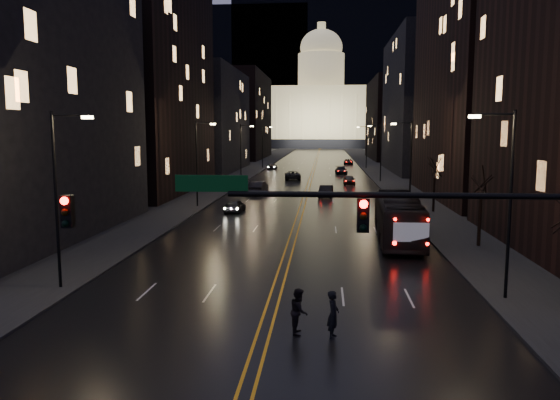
% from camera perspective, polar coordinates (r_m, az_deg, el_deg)
% --- Properties ---
extents(ground, '(900.00, 900.00, 0.00)m').
position_cam_1_polar(ground, '(18.05, -3.53, -19.29)').
color(ground, black).
rests_on(ground, ground).
extents(road, '(20.00, 320.00, 0.02)m').
position_cam_1_polar(road, '(146.21, 3.81, 4.13)').
color(road, black).
rests_on(road, ground).
extents(sidewalk_left, '(8.00, 320.00, 0.16)m').
position_cam_1_polar(sidewalk_left, '(147.10, -1.67, 4.19)').
color(sidewalk_left, black).
rests_on(sidewalk_left, ground).
extents(sidewalk_right, '(8.00, 320.00, 0.16)m').
position_cam_1_polar(sidewalk_right, '(146.65, 9.30, 4.09)').
color(sidewalk_right, black).
rests_on(sidewalk_right, ground).
extents(center_line, '(0.62, 320.00, 0.01)m').
position_cam_1_polar(center_line, '(146.21, 3.81, 4.14)').
color(center_line, orange).
rests_on(center_line, road).
extents(building_left_mid, '(12.00, 30.00, 28.00)m').
position_cam_1_polar(building_left_mid, '(74.00, -13.99, 11.69)').
color(building_left_mid, black).
rests_on(building_left_mid, ground).
extents(building_left_far, '(12.00, 34.00, 20.00)m').
position_cam_1_polar(building_left_far, '(110.48, -7.56, 8.25)').
color(building_left_far, black).
rests_on(building_left_far, ground).
extents(building_left_dist, '(12.00, 40.00, 24.00)m').
position_cam_1_polar(building_left_dist, '(157.76, -3.83, 8.72)').
color(building_left_dist, black).
rests_on(building_left_dist, ground).
extents(building_right_tall, '(12.00, 30.00, 38.00)m').
position_cam_1_polar(building_right_tall, '(69.41, 21.08, 15.89)').
color(building_right_tall, black).
rests_on(building_right_tall, ground).
extents(building_right_mid, '(12.00, 34.00, 26.00)m').
position_cam_1_polar(building_right_mid, '(109.67, 14.72, 9.65)').
color(building_right_mid, black).
rests_on(building_right_mid, ground).
extents(building_right_dist, '(12.00, 40.00, 22.00)m').
position_cam_1_polar(building_right_dist, '(157.10, 11.66, 8.23)').
color(building_right_dist, black).
rests_on(building_right_dist, ground).
extents(mountain_ridge, '(520.00, 60.00, 130.00)m').
position_cam_1_polar(mountain_ridge, '(401.80, 10.44, 15.34)').
color(mountain_ridge, black).
rests_on(mountain_ridge, ground).
extents(capitol, '(90.00, 50.00, 58.50)m').
position_cam_1_polar(capitol, '(266.13, 4.28, 9.25)').
color(capitol, black).
rests_on(capitol, ground).
extents(traffic_signal, '(17.29, 0.45, 7.00)m').
position_cam_1_polar(traffic_signal, '(16.61, 16.95, -3.33)').
color(traffic_signal, black).
rests_on(traffic_signal, ground).
extents(streetlamp_right_near, '(2.13, 0.25, 9.00)m').
position_cam_1_polar(streetlamp_right_near, '(27.47, 22.59, 0.49)').
color(streetlamp_right_near, black).
rests_on(streetlamp_right_near, ground).
extents(streetlamp_left_near, '(2.13, 0.25, 9.00)m').
position_cam_1_polar(streetlamp_left_near, '(29.28, -22.07, 0.90)').
color(streetlamp_left_near, black).
rests_on(streetlamp_left_near, ground).
extents(streetlamp_right_mid, '(2.13, 0.25, 9.00)m').
position_cam_1_polar(streetlamp_right_mid, '(56.68, 13.32, 4.09)').
color(streetlamp_right_mid, black).
rests_on(streetlamp_right_mid, ground).
extents(streetlamp_left_mid, '(2.13, 0.25, 9.00)m').
position_cam_1_polar(streetlamp_left_mid, '(57.58, -8.54, 4.25)').
color(streetlamp_left_mid, black).
rests_on(streetlamp_left_mid, ground).
extents(streetlamp_right_far, '(2.13, 0.25, 9.00)m').
position_cam_1_polar(streetlamp_right_far, '(86.43, 10.38, 5.21)').
color(streetlamp_right_far, black).
rests_on(streetlamp_right_far, ground).
extents(streetlamp_left_far, '(2.13, 0.25, 9.00)m').
position_cam_1_polar(streetlamp_left_far, '(87.02, -4.00, 5.32)').
color(streetlamp_left_far, black).
rests_on(streetlamp_left_far, ground).
extents(streetlamp_right_dist, '(2.13, 0.25, 9.00)m').
position_cam_1_polar(streetlamp_right_dist, '(116.31, 8.94, 5.75)').
color(streetlamp_right_dist, black).
rests_on(streetlamp_right_dist, ground).
extents(streetlamp_left_dist, '(2.13, 0.25, 9.00)m').
position_cam_1_polar(streetlamp_left_dist, '(116.75, -1.76, 5.84)').
color(streetlamp_left_dist, black).
rests_on(streetlamp_left_dist, ground).
extents(tree_right_mid, '(2.40, 2.40, 6.65)m').
position_cam_1_polar(tree_right_mid, '(39.58, 20.29, 1.71)').
color(tree_right_mid, black).
rests_on(tree_right_mid, ground).
extents(tree_right_far, '(2.40, 2.40, 6.65)m').
position_cam_1_polar(tree_right_far, '(55.12, 15.87, 3.34)').
color(tree_right_far, black).
rests_on(tree_right_far, ground).
extents(bus, '(3.43, 12.29, 3.39)m').
position_cam_1_polar(bus, '(40.63, 12.26, -1.90)').
color(bus, black).
rests_on(bus, ground).
extents(oncoming_car_a, '(1.87, 4.06, 1.35)m').
position_cam_1_polar(oncoming_car_a, '(53.92, -4.76, -0.61)').
color(oncoming_car_a, black).
rests_on(oncoming_car_a, ground).
extents(oncoming_car_b, '(2.14, 5.28, 1.70)m').
position_cam_1_polar(oncoming_car_b, '(69.04, -2.29, 1.30)').
color(oncoming_car_b, black).
rests_on(oncoming_car_b, ground).
extents(oncoming_car_c, '(2.97, 5.57, 1.49)m').
position_cam_1_polar(oncoming_car_c, '(89.35, 1.34, 2.60)').
color(oncoming_car_c, black).
rests_on(oncoming_car_c, ground).
extents(oncoming_car_d, '(1.82, 4.41, 1.28)m').
position_cam_1_polar(oncoming_car_d, '(112.12, -0.81, 3.51)').
color(oncoming_car_d, black).
rests_on(oncoming_car_d, ground).
extents(receding_car_a, '(1.89, 4.49, 1.44)m').
position_cam_1_polar(receding_car_a, '(66.23, 4.81, 0.91)').
color(receding_car_a, black).
rests_on(receding_car_a, ground).
extents(receding_car_b, '(1.73, 4.29, 1.46)m').
position_cam_1_polar(receding_car_b, '(81.86, 7.24, 2.10)').
color(receding_car_b, black).
rests_on(receding_car_b, ground).
extents(receding_car_c, '(2.31, 5.07, 1.44)m').
position_cam_1_polar(receding_car_c, '(100.82, 6.41, 3.08)').
color(receding_car_c, black).
rests_on(receding_car_c, ground).
extents(receding_car_d, '(2.34, 4.78, 1.31)m').
position_cam_1_polar(receding_car_d, '(130.68, 7.16, 4.00)').
color(receding_car_d, black).
rests_on(receding_car_d, ground).
extents(pedestrian_a, '(0.57, 0.76, 1.90)m').
position_cam_1_polar(pedestrian_a, '(21.80, 5.58, -11.82)').
color(pedestrian_a, black).
rests_on(pedestrian_a, ground).
extents(pedestrian_b, '(0.51, 0.91, 1.85)m').
position_cam_1_polar(pedestrian_b, '(22.17, 2.01, -11.52)').
color(pedestrian_b, black).
rests_on(pedestrian_b, ground).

